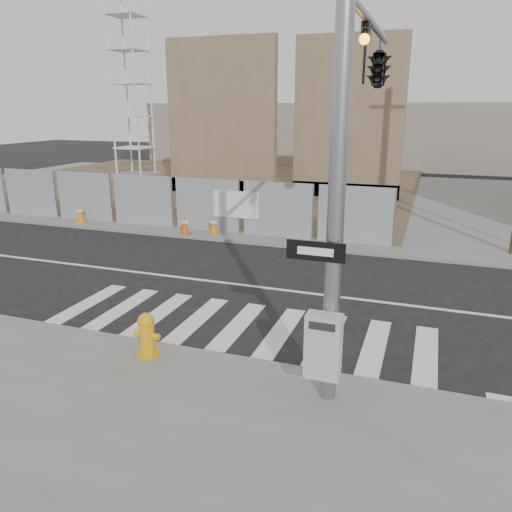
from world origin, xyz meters
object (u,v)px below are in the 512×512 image
(signal_pole, at_px, (367,102))
(traffic_cone_d, at_px, (213,225))
(crane_tower, at_px, (127,34))
(fire_hydrant, at_px, (147,334))
(traffic_cone_c, at_px, (185,225))
(traffic_cone_b, at_px, (80,213))

(signal_pole, distance_m, traffic_cone_d, 10.10)
(crane_tower, xyz_separation_m, traffic_cone_d, (11.23, -12.41, -8.56))
(fire_hydrant, xyz_separation_m, traffic_cone_c, (-3.73, 8.77, -0.07))
(fire_hydrant, height_order, traffic_cone_d, fire_hydrant)
(crane_tower, xyz_separation_m, traffic_cone_b, (5.26, -12.44, -8.54))
(traffic_cone_b, bearing_deg, signal_pole, -28.35)
(fire_hydrant, relative_size, traffic_cone_d, 1.21)
(signal_pole, xyz_separation_m, crane_tower, (-17.49, 19.05, 4.24))
(traffic_cone_c, bearing_deg, fire_hydrant, -66.95)
(signal_pole, bearing_deg, traffic_cone_c, 139.24)
(traffic_cone_d, bearing_deg, traffic_cone_c, -159.67)
(traffic_cone_c, bearing_deg, traffic_cone_b, 176.13)
(traffic_cone_b, height_order, traffic_cone_d, traffic_cone_b)
(signal_pole, relative_size, crane_tower, 0.39)
(signal_pole, height_order, traffic_cone_b, signal_pole)
(crane_tower, height_order, traffic_cone_c, crane_tower)
(traffic_cone_b, distance_m, traffic_cone_d, 5.97)
(signal_pole, bearing_deg, traffic_cone_d, 133.37)
(traffic_cone_c, bearing_deg, crane_tower, 128.67)
(crane_tower, xyz_separation_m, fire_hydrant, (13.96, -21.55, -8.48))
(signal_pole, height_order, fire_hydrant, signal_pole)
(fire_hydrant, height_order, traffic_cone_b, fire_hydrant)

